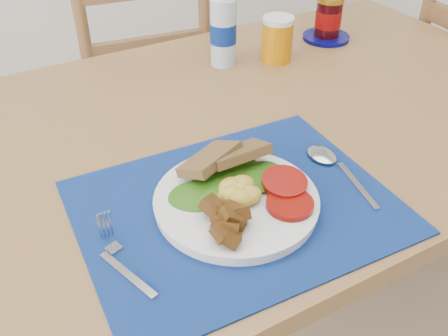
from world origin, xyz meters
name	(u,v)px	position (x,y,z in m)	size (l,w,h in m)	color
table	(263,145)	(0.00, 0.20, 0.67)	(1.40, 0.90, 0.75)	brown
chair_far	(143,73)	(-0.03, 0.87, 0.57)	(0.46, 0.44, 1.11)	brown
placemat	(236,207)	(-0.21, -0.03, 0.75)	(0.50, 0.39, 0.00)	#040E32
breakfast_plate	(235,199)	(-0.21, -0.04, 0.77)	(0.26, 0.26, 0.06)	silver
fork	(119,258)	(-0.41, -0.05, 0.76)	(0.05, 0.16, 0.00)	#B2B5BA
spoon	(332,164)	(0.00, -0.02, 0.76)	(0.05, 0.19, 0.01)	#B2B5BA
water_bottle	(223,27)	(0.04, 0.45, 0.85)	(0.06, 0.06, 0.22)	#ADBFCC
juice_glass	(277,40)	(0.17, 0.40, 0.80)	(0.08, 0.08, 0.10)	#C06F05
jam_on_saucer	(328,21)	(0.36, 0.45, 0.80)	(0.13, 0.13, 0.12)	#050658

